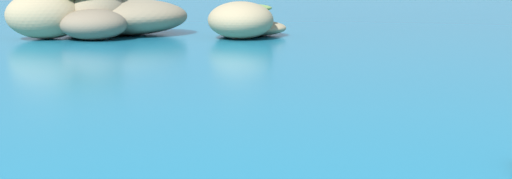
% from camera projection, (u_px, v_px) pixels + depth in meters
% --- Properties ---
extents(islet_large, '(26.06, 21.04, 6.71)m').
position_uv_depth(islet_large, '(98.00, 15.00, 86.88)').
color(islet_large, '#84755B').
rests_on(islet_large, ground).
extents(islet_small, '(12.71, 15.53, 4.70)m').
position_uv_depth(islet_small, '(244.00, 22.00, 85.45)').
color(islet_small, '#9E8966').
rests_on(islet_small, ground).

